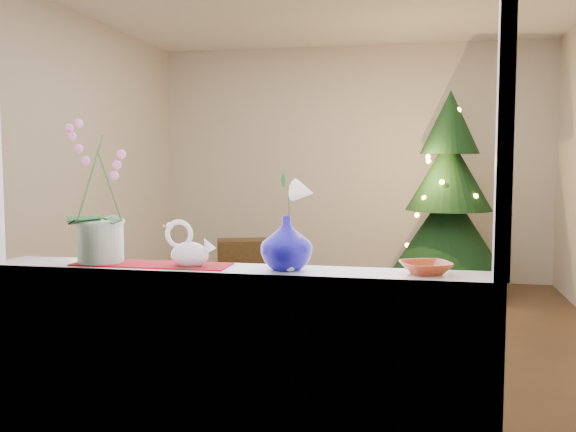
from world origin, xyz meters
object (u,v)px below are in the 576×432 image
orchid_pot (99,192)px  side_table (250,264)px  blue_vase (286,239)px  paperweight (289,263)px  xmas_tree (449,194)px  amber_dish (426,269)px  swan (190,245)px

orchid_pot → side_table: bearing=95.5°
blue_vase → paperweight: (0.02, -0.04, -0.09)m
orchid_pot → paperweight: bearing=-3.0°
orchid_pot → xmas_tree: size_ratio=0.31×
blue_vase → paperweight: 0.11m
xmas_tree → side_table: bearing=-179.9°
amber_dish → paperweight: bearing=-174.1°
amber_dish → xmas_tree: (0.27, 4.06, 0.10)m
blue_vase → xmas_tree: bearing=78.3°
amber_dish → side_table: size_ratio=0.25×
xmas_tree → amber_dish: bearing=-93.8°
swan → orchid_pot: bearing=-172.9°
blue_vase → amber_dish: blue_vase is taller
side_table → paperweight: bearing=-92.6°
swan → xmas_tree: xmas_tree is taller
swan → paperweight: (0.45, -0.03, -0.06)m
xmas_tree → blue_vase: bearing=-101.7°
blue_vase → paperweight: blue_vase is taller
paperweight → orchid_pot: bearing=177.0°
amber_dish → orchid_pot: bearing=-179.6°
amber_dish → side_table: bearing=114.1°
orchid_pot → amber_dish: bearing=0.4°
orchid_pot → xmas_tree: (1.70, 4.07, -0.20)m
paperweight → xmas_tree: 4.20m
side_table → orchid_pot: bearing=-104.2°
orchid_pot → xmas_tree: xmas_tree is taller
orchid_pot → side_table: orchid_pot is taller
swan → paperweight: 0.45m
paperweight → side_table: size_ratio=0.10×
paperweight → amber_dish: paperweight is taller
xmas_tree → side_table: (-2.08, -0.00, -0.78)m
xmas_tree → paperweight: bearing=-101.3°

